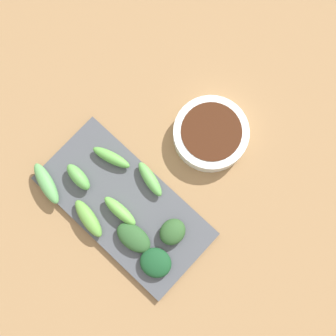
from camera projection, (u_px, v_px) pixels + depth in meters
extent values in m
cube|color=#98744B|center=(154.00, 190.00, 0.95)|extent=(2.10, 2.10, 0.02)
cylinder|color=white|center=(211.00, 134.00, 0.94)|extent=(0.15, 0.15, 0.04)
cylinder|color=#3D1C0C|center=(211.00, 133.00, 0.93)|extent=(0.12, 0.12, 0.03)
cube|color=#484C53|center=(125.00, 206.00, 0.92)|extent=(0.17, 0.34, 0.01)
ellipsoid|color=#2D582B|center=(134.00, 238.00, 0.89)|extent=(0.05, 0.08, 0.03)
ellipsoid|color=#5FAD4F|center=(78.00, 177.00, 0.91)|extent=(0.03, 0.07, 0.03)
ellipsoid|color=#2E582A|center=(173.00, 232.00, 0.89)|extent=(0.05, 0.05, 0.03)
ellipsoid|color=#5EAB48|center=(111.00, 157.00, 0.92)|extent=(0.04, 0.08, 0.02)
ellipsoid|color=#174925|center=(156.00, 263.00, 0.89)|extent=(0.07, 0.07, 0.02)
ellipsoid|color=#6BBC4D|center=(120.00, 211.00, 0.90)|extent=(0.03, 0.08, 0.03)
ellipsoid|color=#60AD51|center=(150.00, 179.00, 0.92)|extent=(0.04, 0.08, 0.03)
ellipsoid|color=#5DA559|center=(46.00, 183.00, 0.91)|extent=(0.05, 0.09, 0.02)
ellipsoid|color=#63A341|center=(88.00, 218.00, 0.90)|extent=(0.05, 0.09, 0.02)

